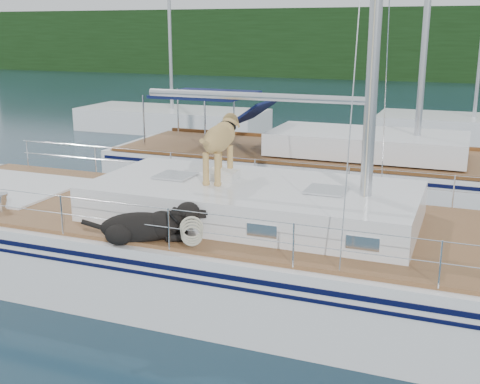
% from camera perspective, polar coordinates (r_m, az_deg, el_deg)
% --- Properties ---
extents(ground, '(120.00, 120.00, 0.00)m').
position_cam_1_polar(ground, '(10.51, -2.97, -8.45)').
color(ground, black).
rests_on(ground, ground).
extents(tree_line, '(90.00, 3.00, 6.00)m').
position_cam_1_polar(tree_line, '(53.92, 17.58, 13.21)').
color(tree_line, black).
rests_on(tree_line, ground).
extents(shore_bank, '(92.00, 1.00, 1.20)m').
position_cam_1_polar(shore_bank, '(55.22, 17.48, 10.75)').
color(shore_bank, '#595147').
rests_on(shore_bank, ground).
extents(main_sailboat, '(12.00, 4.07, 14.01)m').
position_cam_1_polar(main_sailboat, '(10.22, -2.57, -5.03)').
color(main_sailboat, white).
rests_on(main_sailboat, ground).
extents(neighbor_sailboat, '(11.00, 3.50, 13.30)m').
position_cam_1_polar(neighbor_sailboat, '(15.81, 7.90, 1.93)').
color(neighbor_sailboat, white).
rests_on(neighbor_sailboat, ground).
extents(bg_boat_west, '(8.00, 3.00, 11.65)m').
position_cam_1_polar(bg_boat_west, '(26.01, -6.42, 6.76)').
color(bg_boat_west, white).
rests_on(bg_boat_west, ground).
extents(bg_boat_center, '(7.20, 3.00, 11.65)m').
position_cam_1_polar(bg_boat_center, '(25.04, 21.20, 5.52)').
color(bg_boat_center, white).
rests_on(bg_boat_center, ground).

